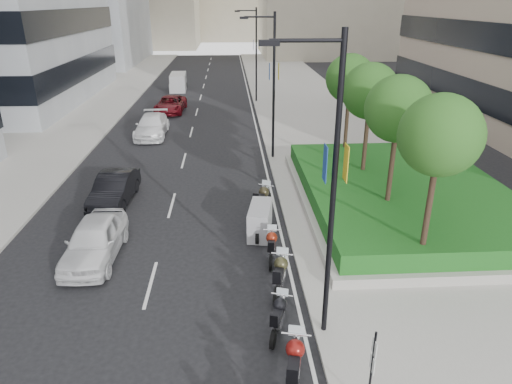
{
  "coord_description": "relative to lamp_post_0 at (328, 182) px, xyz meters",
  "views": [
    {
      "loc": [
        1.52,
        -10.27,
        9.57
      ],
      "look_at": [
        2.59,
        7.7,
        2.0
      ],
      "focal_mm": 32.0,
      "sensor_mm": 36.0,
      "label": 1
    }
  ],
  "objects": [
    {
      "name": "motorcycle_1",
      "position": [
        -1.05,
        -1.97,
        -4.41
      ],
      "size": [
        0.85,
        2.42,
        1.22
      ],
      "rotation": [
        0.0,
        0.0,
        1.36
      ],
      "color": "black",
      "rests_on": "ground"
    },
    {
      "name": "planter",
      "position": [
        5.86,
        9.0,
        -4.72
      ],
      "size": [
        10.0,
        14.0,
        0.4
      ],
      "primitive_type": "cube",
      "color": "#A19E96",
      "rests_on": "sidewalk_right"
    },
    {
      "name": "hedge",
      "position": [
        5.86,
        9.0,
        -4.12
      ],
      "size": [
        9.4,
        13.4,
        0.8
      ],
      "primitive_type": "cube",
      "color": "#174C15",
      "rests_on": "planter"
    },
    {
      "name": "lamp_post_0",
      "position": [
        0.0,
        0.0,
        0.0
      ],
      "size": [
        2.34,
        0.45,
        9.0
      ],
      "color": "black",
      "rests_on": "ground"
    },
    {
      "name": "motorcycle_4",
      "position": [
        -1.07,
        4.54,
        -4.5
      ],
      "size": [
        0.71,
        2.12,
        1.06
      ],
      "rotation": [
        0.0,
        0.0,
        1.45
      ],
      "color": "black",
      "rests_on": "ground"
    },
    {
      "name": "delivery_van",
      "position": [
        -8.39,
        42.23,
        -4.2
      ],
      "size": [
        1.85,
        4.5,
        1.86
      ],
      "rotation": [
        0.0,
        0.0,
        0.04
      ],
      "color": "#BABABD",
      "rests_on": "ground"
    },
    {
      "name": "car_a",
      "position": [
        -8.08,
        5.01,
        -4.26
      ],
      "size": [
        2.0,
        4.75,
        1.61
      ],
      "primitive_type": "imported",
      "rotation": [
        0.0,
        0.0,
        -0.02
      ],
      "color": "white",
      "rests_on": "ground"
    },
    {
      "name": "motorcycle_3",
      "position": [
        -0.97,
        2.37,
        -4.43
      ],
      "size": [
        0.89,
        2.34,
        1.19
      ],
      "rotation": [
        0.0,
        0.0,
        1.32
      ],
      "color": "black",
      "rests_on": "ground"
    },
    {
      "name": "sidewalk_left",
      "position": [
        -16.14,
        29.0,
        -4.99
      ],
      "size": [
        8.0,
        100.0,
        0.15
      ],
      "primitive_type": "cube",
      "color": "#9E9B93",
      "rests_on": "ground"
    },
    {
      "name": "lane_centre",
      "position": [
        -5.64,
        29.0,
        -5.06
      ],
      "size": [
        0.12,
        100.0,
        0.01
      ],
      "primitive_type": "cube",
      "color": "silver",
      "rests_on": "ground"
    },
    {
      "name": "lamp_post_2",
      "position": [
        0.0,
        35.0,
        0.0
      ],
      "size": [
        2.34,
        0.45,
        9.0
      ],
      "color": "black",
      "rests_on": "ground"
    },
    {
      "name": "motorcycle_2",
      "position": [
        -1.23,
        0.2,
        -4.51
      ],
      "size": [
        0.87,
        2.01,
        1.03
      ],
      "rotation": [
        0.0,
        0.0,
        1.26
      ],
      "color": "black",
      "rests_on": "ground"
    },
    {
      "name": "tree_2",
      "position": [
        4.36,
        11.0,
        0.36
      ],
      "size": [
        2.8,
        2.8,
        6.3
      ],
      "color": "#332319",
      "rests_on": "planter"
    },
    {
      "name": "car_c",
      "position": [
        -8.52,
        23.03,
        -4.28
      ],
      "size": [
        2.23,
        5.44,
        1.57
      ],
      "primitive_type": "imported",
      "rotation": [
        0.0,
        0.0,
        0.0
      ],
      "color": "white",
      "rests_on": "ground"
    },
    {
      "name": "tree_1",
      "position": [
        4.36,
        7.0,
        0.36
      ],
      "size": [
        2.8,
        2.8,
        6.3
      ],
      "color": "#332319",
      "rests_on": "planter"
    },
    {
      "name": "motorcycle_5",
      "position": [
        -1.38,
        6.66,
        -4.4
      ],
      "size": [
        1.26,
        2.32,
        1.34
      ],
      "rotation": [
        0.0,
        0.0,
        1.4
      ],
      "color": "black",
      "rests_on": "ground"
    },
    {
      "name": "tree_0",
      "position": [
        4.36,
        3.0,
        0.36
      ],
      "size": [
        2.8,
        2.8,
        6.3
      ],
      "color": "#332319",
      "rests_on": "planter"
    },
    {
      "name": "sidewalk_right",
      "position": [
        4.86,
        29.0,
        -4.99
      ],
      "size": [
        10.0,
        100.0,
        0.15
      ],
      "primitive_type": "cube",
      "color": "#9E9B93",
      "rests_on": "ground"
    },
    {
      "name": "parking_sign",
      "position": [
        0.66,
        -3.0,
        -3.61
      ],
      "size": [
        0.06,
        0.32,
        2.5
      ],
      "color": "black",
      "rests_on": "ground"
    },
    {
      "name": "car_b",
      "position": [
        -8.53,
        10.48,
        -4.31
      ],
      "size": [
        1.86,
        4.69,
        1.52
      ],
      "primitive_type": "imported",
      "rotation": [
        0.0,
        0.0,
        -0.06
      ],
      "color": "black",
      "rests_on": "ground"
    },
    {
      "name": "car_d",
      "position": [
        -8.01,
        30.99,
        -4.33
      ],
      "size": [
        2.72,
        5.42,
        1.47
      ],
      "primitive_type": "imported",
      "rotation": [
        0.0,
        0.0,
        -0.05
      ],
      "color": "#580A11",
      "rests_on": "ground"
    },
    {
      "name": "lane_edge",
      "position": [
        -0.44,
        29.0,
        -5.06
      ],
      "size": [
        0.12,
        100.0,
        0.01
      ],
      "primitive_type": "cube",
      "color": "silver",
      "rests_on": "ground"
    },
    {
      "name": "motorcycle_6",
      "position": [
        -1.12,
        8.97,
        -4.42
      ],
      "size": [
        1.19,
        2.26,
        1.2
      ],
      "rotation": [
        0.0,
        0.0,
        1.14
      ],
      "color": "black",
      "rests_on": "ground"
    },
    {
      "name": "ground",
      "position": [
        -4.14,
        -1.0,
        -5.07
      ],
      "size": [
        160.0,
        160.0,
        0.0
      ],
      "primitive_type": "plane",
      "color": "black",
      "rests_on": "ground"
    },
    {
      "name": "lamp_post_1",
      "position": [
        0.0,
        17.0,
        0.0
      ],
      "size": [
        2.34,
        0.45,
        9.0
      ],
      "color": "black",
      "rests_on": "ground"
    },
    {
      "name": "tree_3",
      "position": [
        4.36,
        15.0,
        0.36
      ],
      "size": [
        2.8,
        2.8,
        6.3
      ],
      "color": "#332319",
      "rests_on": "planter"
    }
  ]
}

